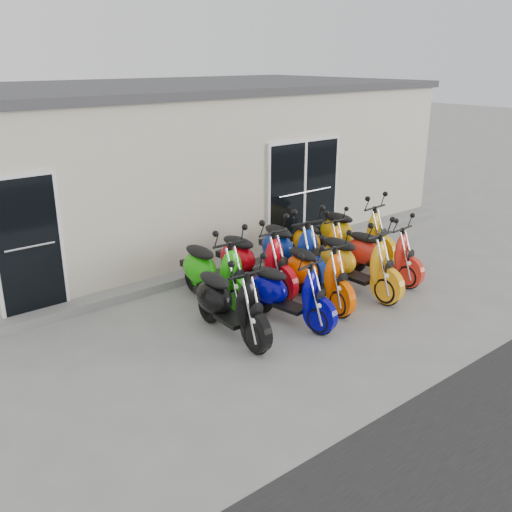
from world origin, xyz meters
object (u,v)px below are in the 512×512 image
object	(u,v)px
scooter_front_orange_a	(317,265)
scooter_back_extra	(355,225)
scooter_back_red	(255,252)
scooter_back_green	(214,263)
scooter_back_blue	(291,242)
scooter_front_black	(230,293)
scooter_front_red	(381,246)
scooter_front_orange_b	(357,254)
scooter_front_blue	(289,284)
scooter_back_yellow	(320,236)

from	to	relation	value
scooter_front_orange_a	scooter_back_extra	xyz separation A→B (m)	(2.12, 1.06, 0.05)
scooter_back_red	scooter_back_extra	size ratio (longest dim) A/B	1.00
scooter_back_green	scooter_back_blue	xyz separation A→B (m)	(1.68, -0.04, 0.03)
scooter_back_red	scooter_back_extra	bearing A→B (deg)	-3.74
scooter_front_orange_a	scooter_back_blue	xyz separation A→B (m)	(0.37, 1.03, 0.07)
scooter_front_black	scooter_front_red	xyz separation A→B (m)	(3.52, 0.07, -0.04)
scooter_front_orange_b	scooter_back_blue	xyz separation A→B (m)	(-0.48, 1.14, 0.04)
scooter_back_blue	scooter_front_orange_b	bearing A→B (deg)	-58.62
scooter_front_orange_a	scooter_back_green	bearing A→B (deg)	148.41
scooter_back_red	scooter_back_extra	world-z (taller)	same
scooter_back_green	scooter_back_red	world-z (taller)	scooter_back_red
scooter_front_orange_b	scooter_back_blue	distance (m)	1.24
scooter_back_green	scooter_back_extra	size ratio (longest dim) A/B	0.99
scooter_front_blue	scooter_front_orange_b	distance (m)	1.71
scooter_front_red	scooter_back_blue	distance (m)	1.65
scooter_front_orange_b	scooter_back_blue	world-z (taller)	scooter_back_blue
scooter_front_orange_a	scooter_back_red	distance (m)	1.16
scooter_back_green	scooter_front_orange_b	bearing A→B (deg)	-27.94
scooter_front_red	scooter_back_red	world-z (taller)	scooter_back_red
scooter_back_green	scooter_back_extra	world-z (taller)	scooter_back_extra
scooter_back_blue	scooter_back_yellow	bearing A→B (deg)	18.17
scooter_front_orange_a	scooter_back_green	size ratio (longest dim) A/B	0.94
scooter_back_red	scooter_back_blue	world-z (taller)	scooter_back_blue
scooter_back_green	scooter_back_red	bearing A→B (deg)	0.13
scooter_front_orange_b	scooter_front_black	bearing A→B (deg)	177.88
scooter_front_orange_b	scooter_back_green	bearing A→B (deg)	150.77
scooter_back_extra	scooter_front_blue	bearing A→B (deg)	-160.18
scooter_back_blue	scooter_front_black	bearing A→B (deg)	-145.57
scooter_front_blue	scooter_front_orange_a	size ratio (longest dim) A/B	0.96
scooter_front_black	scooter_front_blue	xyz separation A→B (m)	(0.97, -0.20, -0.04)
scooter_front_orange_b	scooter_front_blue	bearing A→B (deg)	-176.51
scooter_front_blue	scooter_back_green	bearing A→B (deg)	101.06
scooter_back_blue	scooter_back_yellow	distance (m)	0.92
scooter_back_blue	scooter_back_extra	bearing A→B (deg)	9.66
scooter_front_black	scooter_back_red	xyz separation A→B (m)	(1.37, 1.10, 0.04)
scooter_front_black	scooter_front_blue	world-z (taller)	scooter_front_black
scooter_front_blue	scooter_back_extra	bearing A→B (deg)	15.26
scooter_front_blue	scooter_front_red	xyz separation A→B (m)	(2.54, 0.27, 0.01)
scooter_front_orange_b	scooter_back_green	world-z (taller)	scooter_back_green
scooter_back_green	scooter_front_blue	bearing A→B (deg)	-69.81
scooter_back_green	scooter_back_yellow	xyz separation A→B (m)	(2.58, 0.11, -0.08)
scooter_front_blue	scooter_back_blue	world-z (taller)	scooter_back_blue
scooter_back_yellow	scooter_back_green	bearing A→B (deg)	-174.13
scooter_back_red	scooter_back_yellow	size ratio (longest dim) A/B	1.13
scooter_back_red	scooter_back_blue	xyz separation A→B (m)	(0.83, -0.03, 0.03)
scooter_back_green	scooter_front_orange_a	bearing A→B (deg)	-38.43
scooter_back_green	scooter_back_extra	xyz separation A→B (m)	(3.43, -0.01, 0.01)
scooter_back_red	scooter_back_extra	xyz separation A→B (m)	(2.58, 0.00, 0.00)
scooter_front_red	scooter_back_green	world-z (taller)	scooter_back_green
scooter_back_green	scooter_back_blue	world-z (taller)	scooter_back_blue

